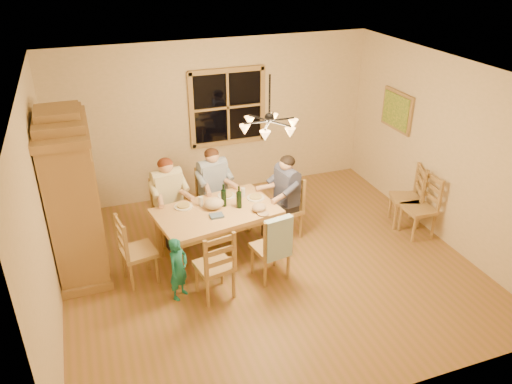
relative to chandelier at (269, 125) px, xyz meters
name	(u,v)px	position (x,y,z in m)	size (l,w,h in m)	color
floor	(267,264)	(0.00, 0.00, -2.08)	(5.50, 5.50, 0.00)	olive
ceiling	(270,74)	(0.00, 0.00, 0.62)	(5.50, 5.00, 0.02)	white
wall_back	(216,119)	(0.00, 2.50, -0.73)	(5.50, 0.02, 2.70)	beige
wall_left	(41,214)	(-2.75, 0.00, -0.73)	(0.02, 5.00, 2.70)	beige
wall_right	(444,151)	(2.75, 0.00, -0.73)	(0.02, 5.00, 2.70)	beige
window	(228,107)	(0.20, 2.47, -0.53)	(1.30, 0.06, 1.30)	black
painting	(397,111)	(2.71, 1.20, -0.48)	(0.06, 0.78, 0.64)	olive
chandelier	(269,125)	(0.00, 0.00, 0.00)	(0.77, 0.68, 0.71)	black
armoire	(74,199)	(-2.42, 0.84, -1.02)	(0.66, 1.40, 2.30)	olive
dining_table	(217,217)	(-0.60, 0.44, -1.42)	(1.79, 1.27, 0.76)	tan
chair_far_left	(171,221)	(-1.14, 1.13, -1.77)	(0.51, 0.49, 0.99)	#A87E4A
chair_far_right	(214,210)	(-0.42, 1.26, -1.77)	(0.51, 0.49, 0.99)	#A87E4A
chair_near_left	(215,275)	(-0.87, -0.40, -1.77)	(0.51, 0.49, 0.99)	#A87E4A
chair_near_right	(270,257)	(-0.06, -0.26, -1.77)	(0.51, 0.49, 0.99)	#A87E4A
chair_end_left	(140,261)	(-1.73, 0.24, -1.77)	(0.49, 0.51, 0.99)	#A87E4A
chair_end_right	(285,218)	(0.52, 0.63, -1.77)	(0.49, 0.51, 0.99)	#A87E4A
adult_woman	(168,190)	(-1.14, 1.13, -1.24)	(0.45, 0.48, 0.87)	beige
adult_plaid_man	(213,179)	(-0.42, 1.26, -1.24)	(0.45, 0.48, 0.87)	navy
adult_slate_man	(286,187)	(0.52, 0.63, -1.24)	(0.48, 0.45, 0.87)	#3D4262
towel	(278,239)	(-0.03, -0.45, -1.38)	(0.38, 0.10, 0.58)	#A7CEE2
wine_bottle_a	(224,195)	(-0.46, 0.53, -1.15)	(0.08, 0.08, 0.33)	black
wine_bottle_b	(239,197)	(-0.28, 0.41, -1.15)	(0.08, 0.08, 0.33)	black
plate_woman	(183,207)	(-1.01, 0.68, -1.31)	(0.26, 0.26, 0.02)	white
plate_plaid	(227,196)	(-0.35, 0.79, -1.31)	(0.26, 0.26, 0.02)	white
plate_slate	(256,198)	(0.03, 0.58, -1.31)	(0.26, 0.26, 0.02)	white
wine_glass_a	(201,201)	(-0.77, 0.64, -1.25)	(0.06, 0.06, 0.14)	silver
wine_glass_b	(243,192)	(-0.12, 0.70, -1.25)	(0.06, 0.06, 0.14)	silver
cap	(259,208)	(-0.05, 0.21, -1.26)	(0.20, 0.20, 0.11)	tan
napkin	(217,216)	(-0.65, 0.26, -1.30)	(0.18, 0.14, 0.03)	slate
cloth_bundle	(214,203)	(-0.61, 0.50, -1.24)	(0.28, 0.22, 0.15)	#C0AB8B
child	(178,269)	(-1.31, -0.28, -1.65)	(0.31, 0.21, 0.86)	#1B7A71
chair_spare_front	(417,217)	(2.45, -0.03, -1.77)	(0.44, 0.45, 0.99)	#A87E4A
chair_spare_back	(404,207)	(2.45, 0.32, -1.77)	(0.55, 0.56, 0.99)	#A87E4A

